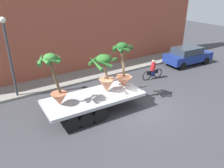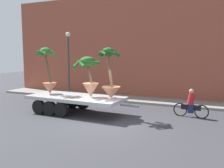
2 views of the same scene
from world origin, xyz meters
The scene contains 10 objects.
ground_plane centered at (0.00, 0.00, 0.00)m, with size 60.00×60.00×0.00m, color #38383D.
sidewalk centered at (0.00, 6.10, 0.07)m, with size 24.00×2.20×0.15m, color gray.
building_facade centered at (0.00, 7.80, 3.93)m, with size 24.00×1.20×7.87m, color #9E4C38.
flatbed_trailer centered at (-2.66, 1.12, 0.76)m, with size 6.53×2.47×0.98m.
potted_palm_rear centered at (-4.40, 1.24, 2.29)m, with size 1.30×1.15×2.75m.
potted_palm_middle centered at (-1.58, 1.22, 2.14)m, with size 1.61×1.73×2.23m.
potted_palm_front centered at (-0.34, 1.27, 2.06)m, with size 1.26×1.36×2.70m.
cyclist centered at (3.63, 2.90, 0.67)m, with size 1.84×0.37×1.54m.
parked_car centered at (8.54, 3.70, 0.83)m, with size 4.52×2.12×1.58m.
street_lamp centered at (-5.68, 5.30, 3.23)m, with size 0.36×0.36×4.83m.
Camera 1 is at (-7.40, -8.40, 6.59)m, focal length 35.21 mm.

